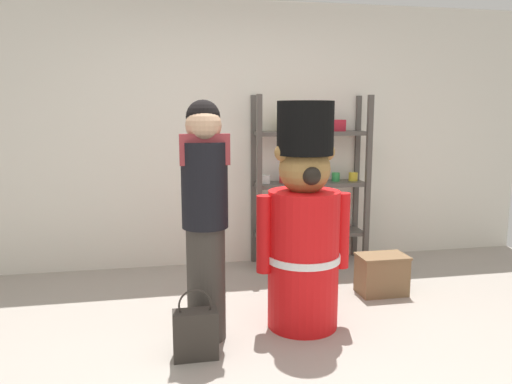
% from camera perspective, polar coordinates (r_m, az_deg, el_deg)
% --- Properties ---
extents(ground_plane, '(6.40, 6.40, 0.00)m').
position_cam_1_polar(ground_plane, '(3.23, 3.30, -19.22)').
color(ground_plane, '#9E9389').
extents(back_wall, '(6.40, 0.12, 2.60)m').
position_cam_1_polar(back_wall, '(5.00, -2.86, 6.53)').
color(back_wall, silver).
rests_on(back_wall, ground_plane).
extents(merchandise_shelf, '(1.16, 0.35, 1.70)m').
position_cam_1_polar(merchandise_shelf, '(5.00, 6.23, 1.42)').
color(merchandise_shelf, '#4C4742').
rests_on(merchandise_shelf, ground_plane).
extents(teddy_bear_guard, '(0.68, 0.52, 1.61)m').
position_cam_1_polar(teddy_bear_guard, '(3.51, 5.52, -4.14)').
color(teddy_bear_guard, red).
rests_on(teddy_bear_guard, ground_plane).
extents(person_shopper, '(0.32, 0.31, 1.61)m').
position_cam_1_polar(person_shopper, '(3.29, -5.89, -2.45)').
color(person_shopper, '#38332D').
rests_on(person_shopper, ground_plane).
extents(shopping_bag, '(0.28, 0.14, 0.45)m').
position_cam_1_polar(shopping_bag, '(3.25, -6.99, -15.86)').
color(shopping_bag, '#332D28').
rests_on(shopping_bag, ground_plane).
extents(display_crate, '(0.41, 0.27, 0.34)m').
position_cam_1_polar(display_crate, '(4.39, 14.29, -9.17)').
color(display_crate, brown).
rests_on(display_crate, ground_plane).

